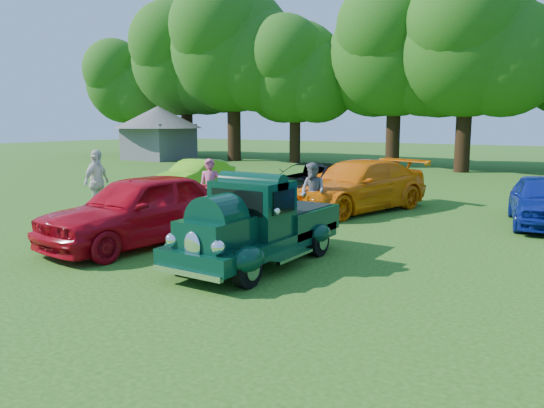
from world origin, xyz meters
The scene contains 12 objects.
ground centered at (0.00, 0.00, 0.00)m, with size 120.00×120.00×0.00m, color #1F4911.
hero_pickup centered at (0.56, 0.92, 0.72)m, with size 1.99×4.27×1.67m.
red_convertible centered at (-2.63, 0.83, 0.81)m, with size 1.92×4.78×1.63m, color #B50716.
back_car_lime centered at (-7.43, 8.27, 0.65)m, with size 1.38×3.95×1.30m, color #59B618.
back_car_black centered at (-1.89, 7.58, 0.73)m, with size 2.41×5.23×1.45m, color black.
back_car_orange centered at (-0.38, 7.73, 0.79)m, with size 2.21×5.44×1.58m, color orange.
back_car_blue centered at (4.87, 8.25, 0.69)m, with size 1.64×4.07×1.39m, color navy.
spectator_pink centered at (-3.27, 4.10, 0.87)m, with size 0.64×0.42×1.75m, color #C24F70.
spectator_grey centered at (-0.66, 5.42, 0.83)m, with size 0.81×0.63×1.66m, color slate.
spectator_white centered at (-6.56, 2.81, 0.98)m, with size 1.15×0.48×1.97m, color silver.
gazebo centered at (-22.00, 21.00, 2.40)m, with size 6.40×6.40×3.90m.
tree_line centered at (-0.41, 24.27, 6.91)m, with size 63.58×10.94×12.03m.
Camera 1 is at (6.34, -7.56, 2.79)m, focal length 35.00 mm.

